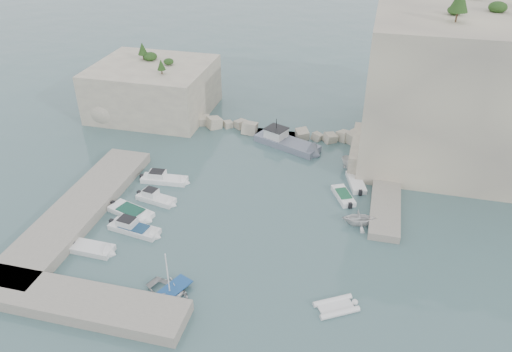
% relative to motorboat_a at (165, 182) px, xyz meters
% --- Properties ---
extents(ground, '(400.00, 400.00, 0.00)m').
position_rel_motorboat_a_xyz_m(ground, '(11.00, -7.04, 0.00)').
color(ground, '#446467').
rests_on(ground, ground).
extents(cliff_east, '(26.00, 22.00, 17.00)m').
position_rel_motorboat_a_xyz_m(cliff_east, '(34.00, 15.96, 8.50)').
color(cliff_east, beige).
rests_on(cliff_east, ground).
extents(cliff_terrace, '(8.00, 10.00, 2.50)m').
position_rel_motorboat_a_xyz_m(cliff_terrace, '(24.00, 10.96, 1.25)').
color(cliff_terrace, beige).
rests_on(cliff_terrace, ground).
extents(outcrop_west, '(16.00, 14.00, 7.00)m').
position_rel_motorboat_a_xyz_m(outcrop_west, '(-9.00, 17.96, 3.50)').
color(outcrop_west, beige).
rests_on(outcrop_west, ground).
extents(quay_west, '(5.00, 24.00, 1.10)m').
position_rel_motorboat_a_xyz_m(quay_west, '(-6.00, -8.04, 0.55)').
color(quay_west, '#9E9689').
rests_on(quay_west, ground).
extents(quay_south, '(18.00, 4.00, 1.10)m').
position_rel_motorboat_a_xyz_m(quay_south, '(1.00, -19.54, 0.55)').
color(quay_south, '#9E9689').
rests_on(quay_south, ground).
extents(ledge_east, '(3.00, 16.00, 0.80)m').
position_rel_motorboat_a_xyz_m(ledge_east, '(24.50, 2.96, 0.40)').
color(ledge_east, '#9E9689').
rests_on(ledge_east, ground).
extents(breakwater, '(28.00, 3.00, 1.40)m').
position_rel_motorboat_a_xyz_m(breakwater, '(10.00, 14.96, 0.70)').
color(breakwater, beige).
rests_on(breakwater, ground).
extents(motorboat_a, '(5.80, 2.12, 1.40)m').
position_rel_motorboat_a_xyz_m(motorboat_a, '(0.00, 0.00, 0.00)').
color(motorboat_a, white).
rests_on(motorboat_a, ground).
extents(motorboat_b, '(4.91, 2.44, 1.40)m').
position_rel_motorboat_a_xyz_m(motorboat_b, '(0.71, -3.87, 0.00)').
color(motorboat_b, white).
rests_on(motorboat_b, ground).
extents(motorboat_c, '(5.67, 3.47, 0.70)m').
position_rel_motorboat_a_xyz_m(motorboat_c, '(-0.84, -6.70, 0.00)').
color(motorboat_c, white).
rests_on(motorboat_c, ground).
extents(motorboat_d, '(5.86, 2.52, 1.40)m').
position_rel_motorboat_a_xyz_m(motorboat_d, '(0.80, -9.28, 0.00)').
color(motorboat_d, silver).
rests_on(motorboat_d, ground).
extents(motorboat_e, '(4.38, 1.89, 0.70)m').
position_rel_motorboat_a_xyz_m(motorboat_e, '(-1.63, -12.98, 0.00)').
color(motorboat_e, silver).
rests_on(motorboat_e, ground).
extents(rowboat, '(5.37, 4.70, 0.93)m').
position_rel_motorboat_a_xyz_m(rowboat, '(7.54, -16.56, 0.00)').
color(rowboat, silver).
rests_on(rowboat, ground).
extents(inflatable_dinghy, '(4.07, 3.42, 0.44)m').
position_rel_motorboat_a_xyz_m(inflatable_dinghy, '(21.07, -14.61, 0.00)').
color(inflatable_dinghy, silver).
rests_on(inflatable_dinghy, ground).
extents(tender_east_a, '(3.95, 3.58, 1.81)m').
position_rel_motorboat_a_xyz_m(tender_east_a, '(22.02, -2.77, 0.00)').
color(tender_east_a, silver).
rests_on(tender_east_a, ground).
extents(tender_east_b, '(3.18, 4.46, 0.70)m').
position_rel_motorboat_a_xyz_m(tender_east_b, '(20.04, 1.62, 0.00)').
color(tender_east_b, white).
rests_on(tender_east_b, ground).
extents(tender_east_c, '(2.81, 4.96, 0.70)m').
position_rel_motorboat_a_xyz_m(tender_east_c, '(21.15, 4.71, 0.00)').
color(tender_east_c, white).
rests_on(tender_east_c, ground).
extents(tender_east_d, '(5.18, 3.11, 1.88)m').
position_rel_motorboat_a_xyz_m(tender_east_d, '(21.46, 7.55, 0.00)').
color(tender_east_d, silver).
rests_on(tender_east_d, ground).
extents(work_boat, '(9.79, 6.27, 2.20)m').
position_rel_motorboat_a_xyz_m(work_boat, '(11.86, 11.83, 0.00)').
color(work_boat, slate).
rests_on(work_boat, ground).
extents(rowboat_mast, '(0.10, 0.10, 4.20)m').
position_rel_motorboat_a_xyz_m(rowboat_mast, '(7.54, -16.56, 2.56)').
color(rowboat_mast, white).
rests_on(rowboat_mast, rowboat).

